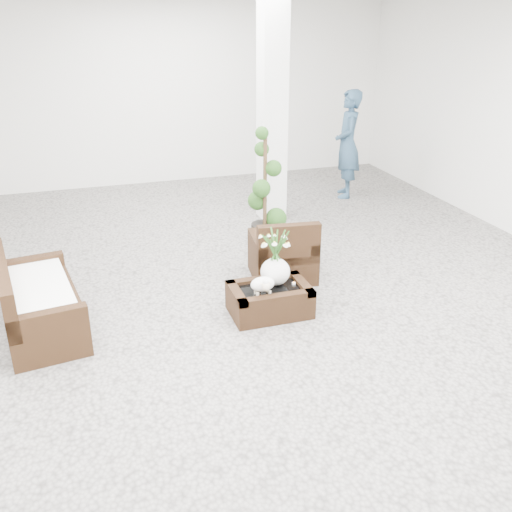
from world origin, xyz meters
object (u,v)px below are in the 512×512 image
object	(u,v)px
topiary	(265,187)
coffee_table	(270,301)
armchair	(283,247)
loveseat	(39,294)

from	to	relation	value
topiary	coffee_table	bearing A→B (deg)	-107.17
armchair	loveseat	size ratio (longest dim) A/B	0.53
topiary	armchair	bearing A→B (deg)	-98.17
armchair	topiary	size ratio (longest dim) A/B	0.49
loveseat	topiary	distance (m)	3.60
coffee_table	loveseat	bearing A→B (deg)	170.10
armchair	coffee_table	bearing A→B (deg)	68.45
coffee_table	loveseat	distance (m)	2.53
coffee_table	armchair	bearing A→B (deg)	61.43
coffee_table	topiary	bearing A→B (deg)	72.83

